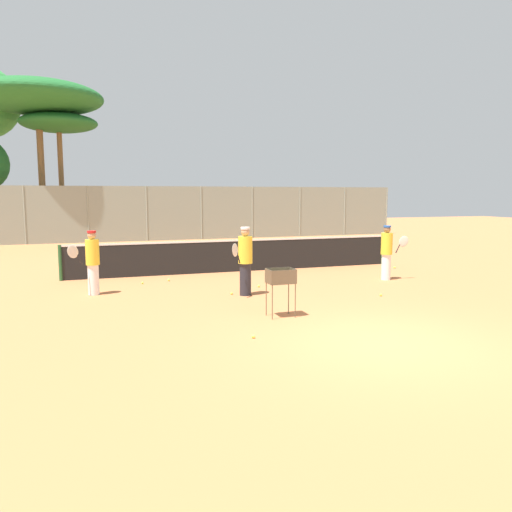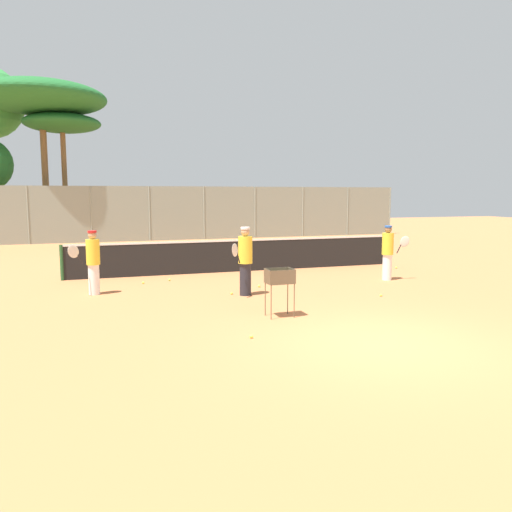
{
  "view_description": "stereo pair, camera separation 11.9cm",
  "coord_description": "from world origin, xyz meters",
  "px_view_note": "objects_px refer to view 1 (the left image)",
  "views": [
    {
      "loc": [
        -4.81,
        -7.16,
        2.55
      ],
      "look_at": [
        -0.73,
        4.65,
        1.0
      ],
      "focal_mm": 35.0,
      "sensor_mm": 36.0,
      "label": 1
    },
    {
      "loc": [
        -4.69,
        -7.2,
        2.55
      ],
      "look_at": [
        -0.73,
        4.65,
        1.0
      ],
      "focal_mm": 35.0,
      "sensor_mm": 36.0,
      "label": 2
    }
  ],
  "objects_px": {
    "tennis_net": "(239,255)",
    "player_white_outfit": "(245,260)",
    "parked_car": "(174,224)",
    "player_red_cap": "(387,252)",
    "player_yellow_shirt": "(92,262)",
    "ball_cart": "(281,280)"
  },
  "relations": [
    {
      "from": "tennis_net",
      "to": "player_yellow_shirt",
      "type": "distance_m",
      "value": 5.28
    },
    {
      "from": "player_white_outfit",
      "to": "player_yellow_shirt",
      "type": "bearing_deg",
      "value": -64.95
    },
    {
      "from": "parked_car",
      "to": "player_red_cap",
      "type": "bearing_deg",
      "value": -80.87
    },
    {
      "from": "player_red_cap",
      "to": "parked_car",
      "type": "xyz_separation_m",
      "value": [
        -3.07,
        19.07,
        -0.19
      ]
    },
    {
      "from": "player_white_outfit",
      "to": "player_red_cap",
      "type": "height_order",
      "value": "player_white_outfit"
    },
    {
      "from": "player_red_cap",
      "to": "player_yellow_shirt",
      "type": "bearing_deg",
      "value": -171.11
    },
    {
      "from": "tennis_net",
      "to": "player_red_cap",
      "type": "relative_size",
      "value": 6.84
    },
    {
      "from": "tennis_net",
      "to": "ball_cart",
      "type": "distance_m",
      "value": 6.26
    },
    {
      "from": "tennis_net",
      "to": "player_white_outfit",
      "type": "height_order",
      "value": "player_white_outfit"
    },
    {
      "from": "tennis_net",
      "to": "player_red_cap",
      "type": "xyz_separation_m",
      "value": [
        3.71,
        -2.99,
        0.29
      ]
    },
    {
      "from": "player_yellow_shirt",
      "to": "parked_car",
      "type": "xyz_separation_m",
      "value": [
        5.29,
        18.58,
        -0.19
      ]
    },
    {
      "from": "tennis_net",
      "to": "player_white_outfit",
      "type": "distance_m",
      "value": 3.97
    },
    {
      "from": "tennis_net",
      "to": "parked_car",
      "type": "relative_size",
      "value": 2.65
    },
    {
      "from": "player_red_cap",
      "to": "ball_cart",
      "type": "height_order",
      "value": "player_red_cap"
    },
    {
      "from": "player_white_outfit",
      "to": "ball_cart",
      "type": "bearing_deg",
      "value": 45.59
    },
    {
      "from": "ball_cart",
      "to": "parked_car",
      "type": "xyz_separation_m",
      "value": [
        1.63,
        22.26,
        -0.11
      ]
    },
    {
      "from": "tennis_net",
      "to": "player_red_cap",
      "type": "bearing_deg",
      "value": -38.87
    },
    {
      "from": "player_white_outfit",
      "to": "player_yellow_shirt",
      "type": "distance_m",
      "value": 3.88
    },
    {
      "from": "player_white_outfit",
      "to": "player_red_cap",
      "type": "distance_m",
      "value": 4.79
    },
    {
      "from": "player_white_outfit",
      "to": "parked_car",
      "type": "distance_m",
      "value": 19.97
    },
    {
      "from": "player_yellow_shirt",
      "to": "player_white_outfit",
      "type": "bearing_deg",
      "value": 131.27
    },
    {
      "from": "tennis_net",
      "to": "player_white_outfit",
      "type": "relative_size",
      "value": 6.42
    }
  ]
}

